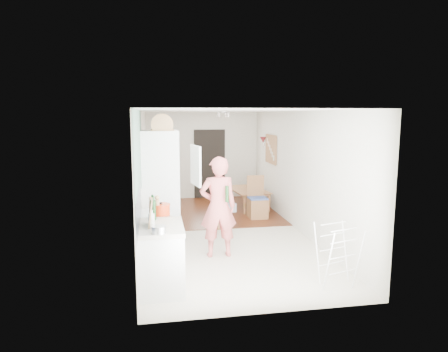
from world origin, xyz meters
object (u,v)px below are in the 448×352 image
object	(u,v)px
dining_table	(249,200)
dining_chair	(258,197)
drying_rack	(337,256)
person	(218,198)
stool	(222,219)

from	to	relation	value
dining_table	dining_chair	size ratio (longest dim) A/B	1.21
dining_table	drying_rack	bearing A→B (deg)	173.75
person	dining_chair	distance (m)	2.74
dining_table	person	bearing A→B (deg)	150.75
dining_table	drying_rack	world-z (taller)	drying_rack
dining_table	drying_rack	distance (m)	4.93
person	dining_chair	world-z (taller)	person
stool	dining_table	bearing A→B (deg)	59.89
person	dining_chair	xyz separation A→B (m)	(1.31, 2.35, -0.53)
person	drying_rack	distance (m)	2.19
person	dining_table	xyz separation A→B (m)	(1.35, 3.41, -0.81)
dining_table	stool	bearing A→B (deg)	142.16
drying_rack	stool	bearing A→B (deg)	92.88
stool	dining_chair	bearing A→B (deg)	34.33
person	dining_table	world-z (taller)	person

